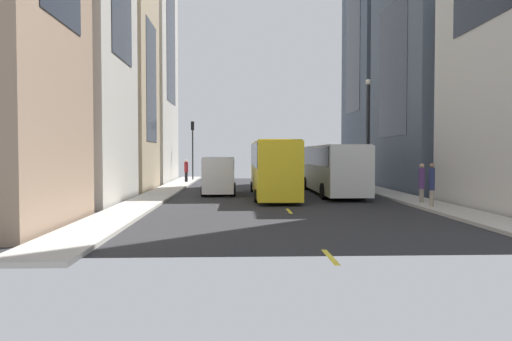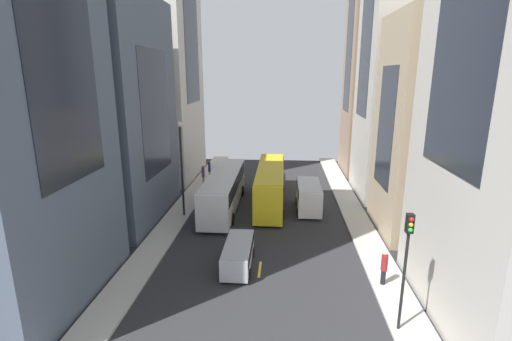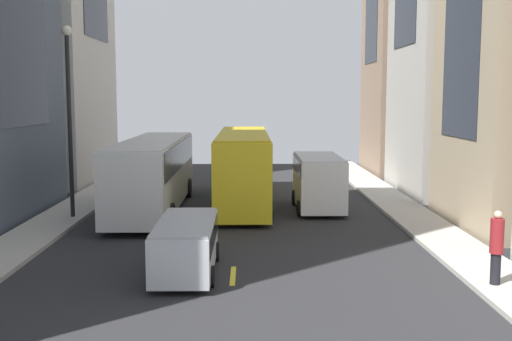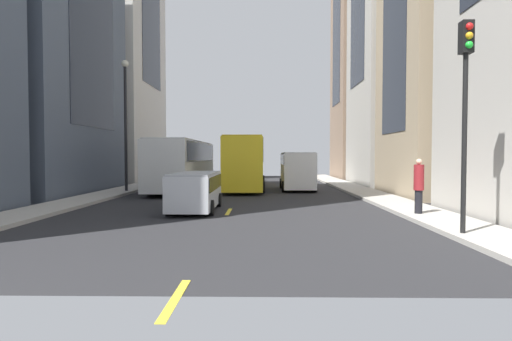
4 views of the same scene
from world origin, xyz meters
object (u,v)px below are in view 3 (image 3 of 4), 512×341
(city_bus_white, at_px, (153,168))
(pedestrian_waiting_curb, at_px, (497,245))
(streetcar_yellow, at_px, (243,162))
(pedestrian_walking_far, at_px, (125,162))
(delivery_van_white, at_px, (318,178))
(pedestrian_crossing_mid, at_px, (113,166))
(car_silver_0, at_px, (186,242))

(city_bus_white, bearing_deg, pedestrian_waiting_curb, -47.58)
(streetcar_yellow, xyz_separation_m, pedestrian_walking_far, (-7.46, 7.77, -0.80))
(delivery_van_white, height_order, pedestrian_crossing_mid, delivery_van_white)
(car_silver_0, distance_m, pedestrian_walking_far, 21.03)
(city_bus_white, bearing_deg, pedestrian_crossing_mid, 115.60)
(delivery_van_white, bearing_deg, pedestrian_crossing_mid, 146.73)
(delivery_van_white, bearing_deg, streetcar_yellow, 153.46)
(city_bus_white, relative_size, delivery_van_white, 2.41)
(pedestrian_walking_far, xyz_separation_m, pedestrian_waiting_curb, (14.61, -21.94, -0.07))
(streetcar_yellow, height_order, pedestrian_walking_far, streetcar_yellow)
(city_bus_white, xyz_separation_m, delivery_van_white, (7.80, -0.06, -0.50))
(streetcar_yellow, relative_size, pedestrian_crossing_mid, 5.89)
(pedestrian_crossing_mid, relative_size, pedestrian_waiting_curb, 1.02)
(city_bus_white, distance_m, pedestrian_crossing_mid, 8.21)
(delivery_van_white, distance_m, car_silver_0, 11.88)
(car_silver_0, distance_m, pedestrian_crossing_mid, 19.11)
(pedestrian_walking_far, bearing_deg, car_silver_0, -175.91)
(delivery_van_white, xyz_separation_m, pedestrian_walking_far, (-11.04, 9.55, -0.18))
(city_bus_white, xyz_separation_m, pedestrian_crossing_mid, (-3.54, 7.38, -0.72))
(city_bus_white, distance_m, delivery_van_white, 7.82)
(city_bus_white, xyz_separation_m, streetcar_yellow, (4.23, 1.72, 0.11))
(pedestrian_waiting_curb, bearing_deg, city_bus_white, 49.19)
(car_silver_0, height_order, pedestrian_crossing_mid, pedestrian_crossing_mid)
(delivery_van_white, relative_size, pedestrian_waiting_curb, 2.48)
(city_bus_white, distance_m, pedestrian_waiting_curb, 16.89)
(pedestrian_walking_far, height_order, pedestrian_waiting_curb, pedestrian_walking_far)
(city_bus_white, height_order, car_silver_0, city_bus_white)
(car_silver_0, relative_size, pedestrian_walking_far, 2.13)
(pedestrian_walking_far, bearing_deg, streetcar_yellow, -148.09)
(city_bus_white, relative_size, streetcar_yellow, 0.99)
(streetcar_yellow, distance_m, delivery_van_white, 4.04)
(streetcar_yellow, height_order, car_silver_0, streetcar_yellow)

